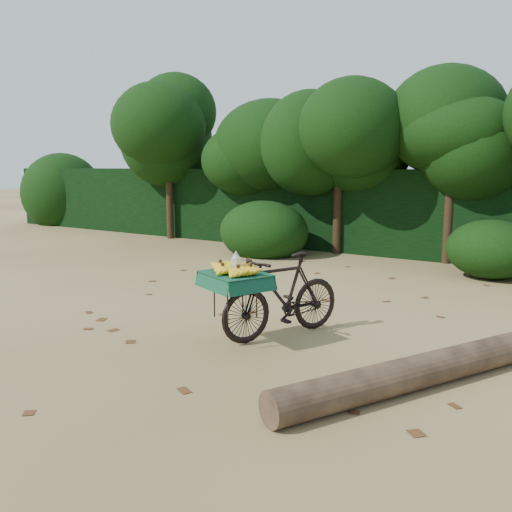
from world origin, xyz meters
The scene contains 7 objects.
ground centered at (0.00, 0.00, 0.00)m, with size 80.00×80.00×0.00m, color tan.
vendor_bicycle centered at (0.18, -0.30, 0.48)m, with size 1.15×1.73×0.94m.
fallen_log centered at (2.11, -0.42, 0.14)m, with size 0.29×0.29×3.97m, color brown.
hedge_backdrop centered at (0.00, 6.30, 0.90)m, with size 26.00×1.80×1.80m, color black.
tree_row centered at (-0.65, 5.50, 2.00)m, with size 14.50×2.00×4.00m, color black, non-canonical shape.
bush_clumps centered at (0.50, 4.30, 0.45)m, with size 8.80×1.70×0.90m, color black, non-canonical shape.
leaf_litter centered at (0.00, 0.65, 0.01)m, with size 7.00×7.30×0.01m, color #512D15, non-canonical shape.
Camera 1 is at (3.15, -5.26, 1.86)m, focal length 38.00 mm.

